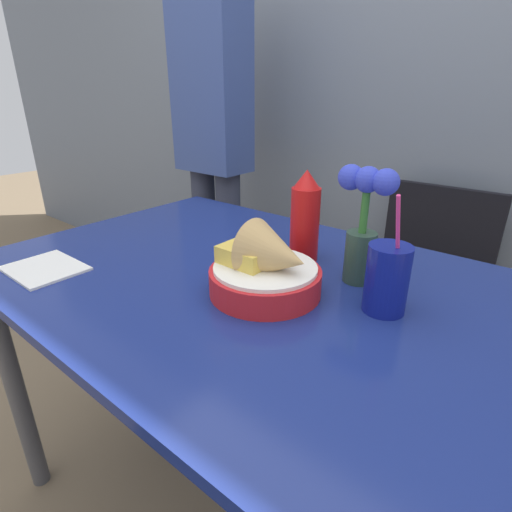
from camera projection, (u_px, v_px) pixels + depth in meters
name	position (u px, v px, depth m)	size (l,w,h in m)	color
ground_plane	(246.00, 501.00, 1.22)	(12.00, 12.00, 0.00)	#7A664C
wall_window	(428.00, 47.00, 1.45)	(7.00, 0.06, 2.60)	slate
dining_table	(244.00, 311.00, 0.96)	(1.23, 0.85, 0.77)	navy
chair_far_window	(424.00, 282.00, 1.48)	(0.40, 0.40, 0.84)	black
food_basket	(268.00, 270.00, 0.81)	(0.23, 0.23, 0.15)	red
ketchup_bottle	(305.00, 217.00, 0.96)	(0.07, 0.07, 0.22)	red
drink_cup	(387.00, 281.00, 0.74)	(0.08, 0.08, 0.23)	navy
flower_vase	(363.00, 220.00, 0.83)	(0.13, 0.07, 0.25)	#2D4738
napkin	(45.00, 268.00, 0.94)	(0.18, 0.14, 0.01)	white
person_standing	(213.00, 133.00, 1.72)	(0.32, 0.19, 1.70)	#2D3347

